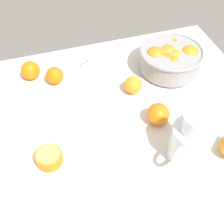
% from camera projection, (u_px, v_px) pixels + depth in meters
% --- Properties ---
extents(ground_plane, '(1.11, 0.94, 0.03)m').
position_uv_depth(ground_plane, '(118.00, 128.00, 1.03)').
color(ground_plane, silver).
extents(fruit_bowl, '(0.25, 0.25, 0.11)m').
position_uv_depth(fruit_bowl, '(170.00, 59.00, 1.17)').
color(fruit_bowl, '#99999E').
rests_on(fruit_bowl, ground_plane).
extents(juice_pitcher, '(0.15, 0.12, 0.19)m').
position_uv_depth(juice_pitcher, '(190.00, 142.00, 0.89)').
color(juice_pitcher, white).
rests_on(juice_pitcher, ground_plane).
extents(cutting_board, '(0.33, 0.25, 0.02)m').
position_uv_depth(cutting_board, '(48.00, 165.00, 0.90)').
color(cutting_board, beige).
rests_on(cutting_board, ground_plane).
extents(orange_half_0, '(0.08, 0.08, 0.04)m').
position_uv_depth(orange_half_0, '(49.00, 158.00, 0.88)').
color(orange_half_0, orange).
rests_on(orange_half_0, cutting_board).
extents(loose_orange_0, '(0.07, 0.07, 0.07)m').
position_uv_depth(loose_orange_0, '(133.00, 85.00, 1.10)').
color(loose_orange_0, orange).
rests_on(loose_orange_0, ground_plane).
extents(loose_orange_1, '(0.07, 0.07, 0.07)m').
position_uv_depth(loose_orange_1, '(55.00, 76.00, 1.14)').
color(loose_orange_1, orange).
rests_on(loose_orange_1, ground_plane).
extents(loose_orange_3, '(0.08, 0.08, 0.08)m').
position_uv_depth(loose_orange_3, '(158.00, 114.00, 1.00)').
color(loose_orange_3, orange).
rests_on(loose_orange_3, ground_plane).
extents(loose_orange_4, '(0.07, 0.07, 0.07)m').
position_uv_depth(loose_orange_4, '(30.00, 70.00, 1.15)').
color(loose_orange_4, orange).
rests_on(loose_orange_4, ground_plane).
extents(herb_sprig_1, '(0.06, 0.05, 0.01)m').
position_uv_depth(herb_sprig_1, '(83.00, 63.00, 1.23)').
color(herb_sprig_1, '#4C8146').
rests_on(herb_sprig_1, ground_plane).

